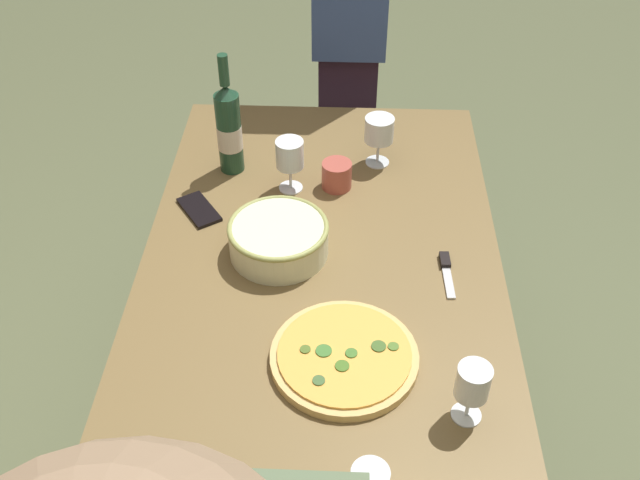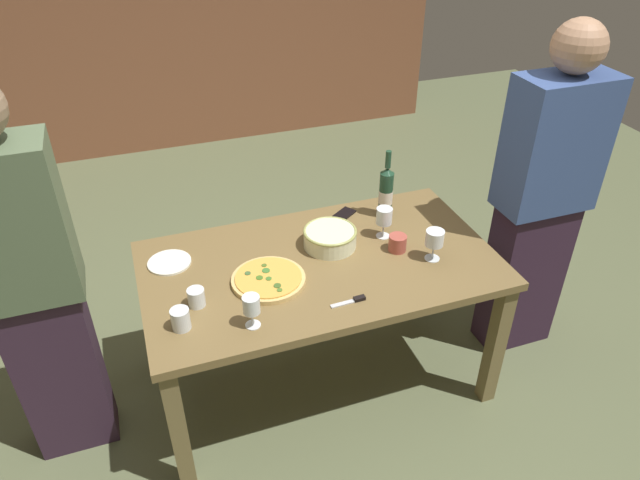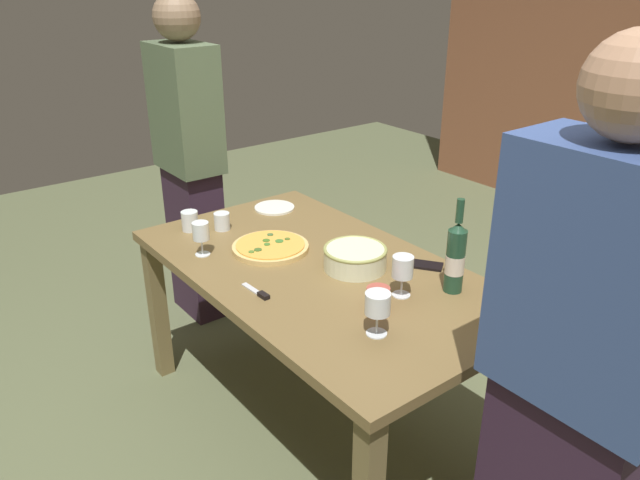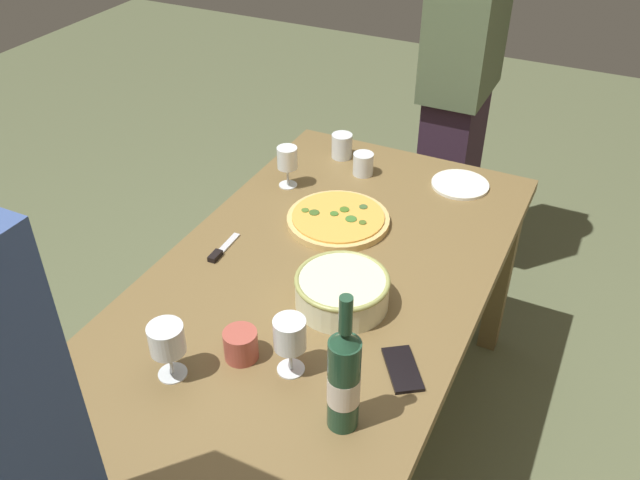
# 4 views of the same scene
# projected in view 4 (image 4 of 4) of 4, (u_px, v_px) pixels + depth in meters

# --- Properties ---
(ground_plane) EXTENTS (8.00, 8.00, 0.00)m
(ground_plane) POSITION_uv_depth(u_px,v_px,m) (320.00, 443.00, 2.33)
(ground_plane) COLOR #5C6443
(dining_table) EXTENTS (1.60, 0.90, 0.75)m
(dining_table) POSITION_uv_depth(u_px,v_px,m) (320.00, 300.00, 1.95)
(dining_table) COLOR brown
(dining_table) RESTS_ON ground
(pizza) EXTENTS (0.32, 0.32, 0.03)m
(pizza) POSITION_uv_depth(u_px,v_px,m) (338.00, 219.00, 2.10)
(pizza) COLOR #DDB86D
(pizza) RESTS_ON dining_table
(serving_bowl) EXTENTS (0.25, 0.25, 0.09)m
(serving_bowl) POSITION_uv_depth(u_px,v_px,m) (342.00, 290.00, 1.76)
(serving_bowl) COLOR #E4EAC2
(serving_bowl) RESTS_ON dining_table
(wine_bottle) EXTENTS (0.07, 0.07, 0.36)m
(wine_bottle) POSITION_uv_depth(u_px,v_px,m) (344.00, 379.00, 1.39)
(wine_bottle) COLOR #1F432D
(wine_bottle) RESTS_ON dining_table
(wine_glass_near_pizza) EXTENTS (0.08, 0.08, 0.16)m
(wine_glass_near_pizza) POSITION_uv_depth(u_px,v_px,m) (290.00, 337.00, 1.54)
(wine_glass_near_pizza) COLOR white
(wine_glass_near_pizza) RESTS_ON dining_table
(wine_glass_by_bottle) EXTENTS (0.08, 0.08, 0.15)m
(wine_glass_by_bottle) POSITION_uv_depth(u_px,v_px,m) (167.00, 341.00, 1.53)
(wine_glass_by_bottle) COLOR white
(wine_glass_by_bottle) RESTS_ON dining_table
(wine_glass_far_left) EXTENTS (0.07, 0.07, 0.14)m
(wine_glass_far_left) POSITION_uv_depth(u_px,v_px,m) (287.00, 160.00, 2.23)
(wine_glass_far_left) COLOR white
(wine_glass_far_left) RESTS_ON dining_table
(cup_amber) EXTENTS (0.08, 0.08, 0.08)m
(cup_amber) POSITION_uv_depth(u_px,v_px,m) (241.00, 345.00, 1.61)
(cup_amber) COLOR #AF4E41
(cup_amber) RESTS_ON dining_table
(cup_ceramic) EXTENTS (0.07, 0.07, 0.08)m
(cup_ceramic) POSITION_uv_depth(u_px,v_px,m) (363.00, 164.00, 2.33)
(cup_ceramic) COLOR white
(cup_ceramic) RESTS_ON dining_table
(cup_spare) EXTENTS (0.07, 0.07, 0.09)m
(cup_spare) POSITION_uv_depth(u_px,v_px,m) (342.00, 146.00, 2.43)
(cup_spare) COLOR white
(cup_spare) RESTS_ON dining_table
(side_plate) EXTENTS (0.20, 0.20, 0.01)m
(side_plate) POSITION_uv_depth(u_px,v_px,m) (460.00, 184.00, 2.29)
(side_plate) COLOR white
(side_plate) RESTS_ON dining_table
(cell_phone) EXTENTS (0.16, 0.14, 0.01)m
(cell_phone) POSITION_uv_depth(u_px,v_px,m) (402.00, 369.00, 1.59)
(cell_phone) COLOR black
(cell_phone) RESTS_ON dining_table
(pizza_knife) EXTENTS (0.15, 0.03, 0.02)m
(pizza_knife) POSITION_uv_depth(u_px,v_px,m) (221.00, 251.00, 1.98)
(pizza_knife) COLOR silver
(pizza_knife) RESTS_ON dining_table
(person_guest_left) EXTENTS (0.39, 0.24, 1.73)m
(person_guest_left) POSITION_uv_depth(u_px,v_px,m) (460.00, 83.00, 2.66)
(person_guest_left) COLOR #332032
(person_guest_left) RESTS_ON ground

